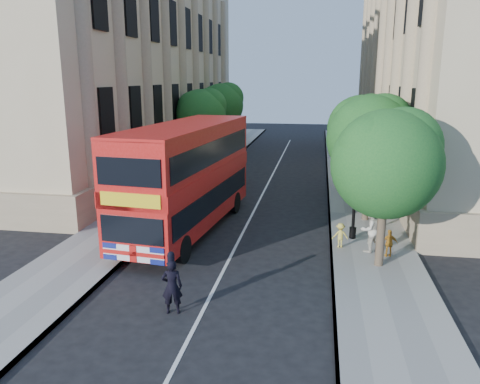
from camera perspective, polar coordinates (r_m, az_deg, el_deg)
The scene contains 17 objects.
ground at distance 16.35m, azimuth -3.30°, elevation -11.93°, with size 120.00×120.00×0.00m, color black.
pavement_right at distance 25.45m, azimuth 14.67°, elevation -2.71°, with size 3.50×80.00×0.12m, color gray.
pavement_left at distance 26.93m, azimuth -10.49°, elevation -1.58°, with size 3.50×80.00×0.12m, color gray.
building_right at distance 39.77m, azimuth 25.85°, elevation 15.23°, with size 12.00×38.00×18.00m, color tan.
building_left at distance 42.06m, azimuth -15.01°, elevation 15.95°, with size 12.00×38.00×18.00m, color tan.
tree_right_near at distance 17.78m, azimuth 17.56°, elevation 3.94°, with size 4.00×4.00×6.08m.
tree_right_mid at distance 23.65m, azimuth 15.72°, elevation 6.86°, with size 4.20×4.20×6.37m.
tree_right_far at distance 29.61m, azimuth 14.57°, elevation 7.97°, with size 4.00×4.00×6.15m.
tree_left_far at distance 37.65m, azimuth -4.75°, elevation 9.72°, with size 4.00×4.00×6.30m.
tree_left_back at distance 45.41m, azimuth -2.22°, elevation 10.78°, with size 4.20×4.20×6.65m.
lamp_post at distance 20.91m, azimuth 13.89°, elevation 0.73°, with size 0.32×0.32×5.16m.
double_decker_bus at distance 21.74m, azimuth -6.48°, elevation 2.14°, with size 3.90×10.93×4.95m.
box_van at distance 29.77m, azimuth -2.66°, elevation 2.77°, with size 2.38×5.15×2.87m.
police_constable at distance 14.72m, azimuth -8.30°, elevation -11.34°, with size 0.64×0.42×1.75m, color black.
woman_pedestrian at distance 19.85m, azimuth 15.59°, elevation -4.41°, with size 0.92×0.72×1.89m, color beige.
child_a at distance 19.62m, azimuth 17.74°, elevation -5.98°, with size 0.65×0.27×1.12m, color orange.
child_b at distance 20.16m, azimuth 12.12°, elevation -5.18°, with size 0.68×0.39×1.05m, color #DAC64A.
Camera 1 is at (3.39, -14.34, 7.09)m, focal length 35.00 mm.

